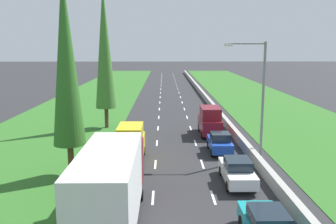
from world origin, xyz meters
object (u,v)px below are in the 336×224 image
Objects in this scene: maroon_van_right_lane at (210,121)px; street_light_mast at (259,92)px; white_sedan_right_lane at (237,171)px; white_box_truck_left_lane at (112,188)px; poplar_tree_third at (104,48)px; yellow_van_left_lane at (131,143)px; poplar_tree_second at (66,59)px; blue_hatchback_right_lane at (220,143)px.

maroon_van_right_lane is 8.73m from street_light_mast.
white_box_truck_left_lane is at bearing -139.55° from white_sedan_right_lane.
poplar_tree_third is 1.66× the size of street_light_mast.
white_sedan_right_lane is 0.30× the size of poplar_tree_third.
white_box_truck_left_lane is 1.92× the size of yellow_van_left_lane.
poplar_tree_third is (-3.73, 22.19, 6.34)m from white_box_truck_left_lane.
white_box_truck_left_lane is at bearing -110.17° from maroon_van_right_lane.
street_light_mast is at bearing 64.63° from white_sedan_right_lane.
white_box_truck_left_lane is 10.21m from poplar_tree_second.
street_light_mast is at bearing 5.15° from yellow_van_left_lane.
yellow_van_left_lane is 8.06m from poplar_tree_second.
poplar_tree_third is at bearing 89.50° from poplar_tree_second.
poplar_tree_third reaches higher than street_light_mast.
yellow_van_left_lane is at bearing -72.48° from poplar_tree_third.
street_light_mast reaches higher than yellow_van_left_lane.
white_sedan_right_lane is at bearing -56.10° from poplar_tree_third.
poplar_tree_second is (-10.97, 1.53, 7.01)m from white_sedan_right_lane.
poplar_tree_second is at bearing -140.55° from yellow_van_left_lane.
poplar_tree_second is (-10.88, -5.25, 6.98)m from blue_hatchback_right_lane.
yellow_van_left_lane is 1.26× the size of blue_hatchback_right_lane.
yellow_van_left_lane reaches higher than blue_hatchback_right_lane.
blue_hatchback_right_lane is at bearing 90.74° from white_sedan_right_lane.
poplar_tree_second is at bearing -133.67° from maroon_van_right_lane.
poplar_tree_second is 14.62m from poplar_tree_third.
poplar_tree_third reaches higher than blue_hatchback_right_lane.
street_light_mast reaches higher than maroon_van_right_lane.
poplar_tree_second reaches higher than white_sedan_right_lane.
blue_hatchback_right_lane is at bearing 61.33° from white_box_truck_left_lane.
poplar_tree_third is at bearing 123.90° from white_sedan_right_lane.
poplar_tree_second is (-10.81, -11.32, 6.42)m from maroon_van_right_lane.
white_sedan_right_lane is (7.11, 6.06, -1.37)m from white_box_truck_left_lane.
white_box_truck_left_lane is 9.44m from white_sedan_right_lane.
maroon_van_right_lane reaches higher than white_sedan_right_lane.
maroon_van_right_lane is at bearing 90.73° from white_sedan_right_lane.
street_light_mast is at bearing 16.34° from poplar_tree_second.
poplar_tree_third reaches higher than maroon_van_right_lane.
white_box_truck_left_lane is 2.09× the size of white_sedan_right_lane.
poplar_tree_third reaches higher than white_box_truck_left_lane.
white_box_truck_left_lane is 10.71m from yellow_van_left_lane.
poplar_tree_third is at bearing 99.55° from white_box_truck_left_lane.
poplar_tree_second is at bearing -154.22° from blue_hatchback_right_lane.
maroon_van_right_lane is 13.25m from poplar_tree_third.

